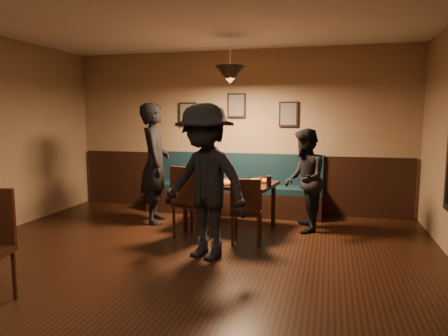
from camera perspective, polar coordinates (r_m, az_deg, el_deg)
name	(u,v)px	position (r m, az deg, el deg)	size (l,w,h in m)	color
floor	(157,287)	(4.23, -9.24, -16.03)	(7.00, 7.00, 0.00)	black
wall_back	(237,131)	(7.23, 1.79, 5.11)	(6.00, 6.00, 0.00)	#8C704F
wainscot	(236,182)	(7.29, 1.71, -1.99)	(5.88, 0.06, 1.00)	black
booth_bench	(233,185)	(7.03, 1.23, -2.32)	(3.00, 0.60, 1.00)	#0F232D
picture_left	(188,114)	(7.45, -5.08, 7.46)	(0.32, 0.04, 0.42)	black
picture_center	(237,105)	(7.20, 1.75, 8.69)	(0.32, 0.04, 0.42)	black
picture_right	(289,114)	(7.05, 8.96, 7.42)	(0.32, 0.04, 0.42)	black
pendant_lamp	(230,75)	(6.00, 0.86, 12.82)	(0.44, 0.44, 0.25)	black
dining_table	(230,205)	(6.12, 0.83, -5.20)	(1.30, 0.84, 0.70)	black
chair_near_left	(193,202)	(5.63, -4.29, -4.73)	(0.44, 0.44, 1.00)	black
chair_near_right	(247,210)	(5.42, 3.18, -5.86)	(0.39, 0.39, 0.87)	#321D0E
diner_left	(155,163)	(6.48, -9.58, 0.64)	(0.68, 0.45, 1.87)	black
diner_right	(304,180)	(6.03, 11.11, -1.68)	(0.73, 0.56, 1.49)	black
diner_front	(205,182)	(4.76, -2.66, -1.94)	(1.17, 0.67, 1.81)	black
pizza_a	(209,179)	(6.26, -2.13, -1.50)	(0.33, 0.33, 0.04)	orange
pizza_b	(228,183)	(5.88, 0.51, -2.04)	(0.36, 0.36, 0.04)	gold
pizza_c	(260,181)	(6.08, 4.97, -1.78)	(0.34, 0.34, 0.04)	orange
soda_glass	(269,181)	(5.67, 6.25, -1.86)	(0.07, 0.07, 0.15)	black
tabasco_bottle	(261,180)	(5.92, 5.10, -1.64)	(0.03, 0.03, 0.12)	maroon
napkin_a	(198,178)	(6.41, -3.67, -1.44)	(0.16, 0.16, 0.01)	#217D3A
napkin_b	(189,183)	(5.93, -4.92, -2.16)	(0.15, 0.15, 0.01)	#207926
cutlery_set	(226,186)	(5.70, 0.34, -2.52)	(0.02, 0.20, 0.00)	white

